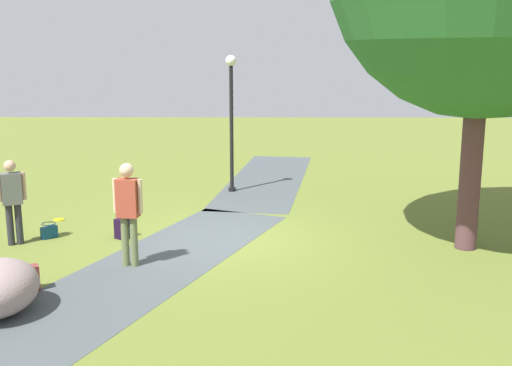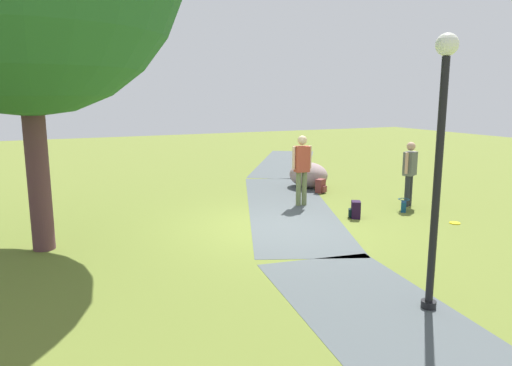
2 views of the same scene
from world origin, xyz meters
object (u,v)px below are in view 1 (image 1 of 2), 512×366
Objects in this scene: woman_with_handbag at (12,196)px; frisbee_on_grass at (59,220)px; man_near_boulder at (128,206)px; backpack_by_boulder at (29,279)px; lamp_post at (231,109)px; handbag_on_grass at (49,231)px; spare_backpack_on_lawn at (123,229)px.

frisbee_on_grass is (-1.77, 0.24, -0.94)m from woman_with_handbag.
man_near_boulder is 4.51× the size of backpack_by_boulder.
backpack_by_boulder reaches higher than frisbee_on_grass.
frisbee_on_grass is at bearing -167.50° from backpack_by_boulder.
lamp_post is 9.29× the size of handbag_on_grass.
woman_with_handbag is 0.91× the size of man_near_boulder.
backpack_by_boulder is 4.21m from frisbee_on_grass.
woman_with_handbag is at bearing -115.78° from man_near_boulder.
man_near_boulder is at bearing 36.96° from frisbee_on_grass.
woman_with_handbag is at bearing -50.77° from handbag_on_grass.
backpack_by_boulder is at bearing -21.36° from lamp_post.
frisbee_on_grass is (-1.32, -1.73, -0.18)m from spare_backpack_on_lawn.
lamp_post is 1.98× the size of man_near_boulder.
spare_backpack_on_lawn is at bearing 102.73° from woman_with_handbag.
man_near_boulder is at bearing -13.75° from lamp_post.
backpack_by_boulder is at bearing 26.23° from woman_with_handbag.
backpack_by_boulder is at bearing 12.50° from frisbee_on_grass.
backpack_by_boulder is (1.15, -1.32, -0.86)m from man_near_boulder.
lamp_post reaches higher than backpack_by_boulder.
woman_with_handbag reaches higher than backpack_by_boulder.
backpack_by_boulder is at bearing -48.99° from man_near_boulder.
man_near_boulder is (5.94, -1.45, -1.14)m from lamp_post.
frisbee_on_grass is (2.98, -3.68, -2.19)m from lamp_post.
spare_backpack_on_lawn is at bearing 52.63° from frisbee_on_grass.
frisbee_on_grass is (-2.96, -2.23, -1.05)m from man_near_boulder.
woman_with_handbag is 7.13× the size of frisbee_on_grass.
man_near_boulder is 2.70m from handbag_on_grass.
spare_backpack_on_lawn is at bearing -24.38° from lamp_post.
handbag_on_grass is at bearing 129.23° from woman_with_handbag.
lamp_post is 5.89m from handbag_on_grass.
woman_with_handbag is 2.16m from spare_backpack_on_lawn.
lamp_post reaches higher than man_near_boulder.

